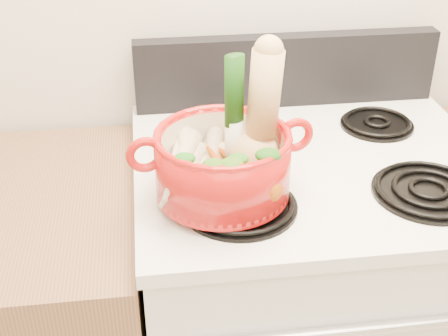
{
  "coord_description": "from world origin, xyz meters",
  "views": [
    {
      "loc": [
        -0.35,
        0.26,
        1.63
      ],
      "look_at": [
        -0.22,
        1.25,
        1.03
      ],
      "focal_mm": 50.0,
      "sensor_mm": 36.0,
      "label": 1
    }
  ],
  "objects": [
    {
      "name": "burner_front_left",
      "position": [
        -0.19,
        1.24,
        0.96
      ],
      "size": [
        0.22,
        0.22,
        0.02
      ],
      "primitive_type": "cylinder",
      "color": "black",
      "rests_on": "cooktop"
    },
    {
      "name": "dutch_oven",
      "position": [
        -0.22,
        1.27,
        1.03
      ],
      "size": [
        0.29,
        0.29,
        0.13
      ],
      "primitive_type": "cylinder",
      "rotation": [
        0.0,
        0.0,
        0.14
      ],
      "color": "#AF110F",
      "rests_on": "burner_front_left"
    },
    {
      "name": "oven_handle",
      "position": [
        0.0,
        1.06,
        0.78
      ],
      "size": [
        0.6,
        0.02,
        0.02
      ],
      "primitive_type": "cylinder",
      "rotation": [
        0.0,
        1.57,
        0.0
      ],
      "color": "silver",
      "rests_on": "stove_body"
    },
    {
      "name": "parsnip_0",
      "position": [
        -0.25,
        1.29,
        1.01
      ],
      "size": [
        0.11,
        0.21,
        0.06
      ],
      "primitive_type": "cone",
      "rotation": [
        1.66,
        0.0,
        -0.33
      ],
      "color": "beige",
      "rests_on": "dutch_oven"
    },
    {
      "name": "stove_body",
      "position": [
        0.0,
        1.4,
        0.46
      ],
      "size": [
        0.76,
        0.65,
        0.92
      ],
      "primitive_type": "cube",
      "color": "silver",
      "rests_on": "floor"
    },
    {
      "name": "burner_back_left",
      "position": [
        -0.19,
        1.54,
        0.96
      ],
      "size": [
        0.17,
        0.17,
        0.02
      ],
      "primitive_type": "cylinder",
      "color": "black",
      "rests_on": "cooktop"
    },
    {
      "name": "pot_handle_right",
      "position": [
        -0.07,
        1.29,
        1.07
      ],
      "size": [
        0.07,
        0.03,
        0.07
      ],
      "primitive_type": "torus",
      "rotation": [
        1.57,
        0.0,
        0.14
      ],
      "color": "#AF110F",
      "rests_on": "dutch_oven"
    },
    {
      "name": "parsnip_2",
      "position": [
        -0.24,
        1.3,
        1.03
      ],
      "size": [
        0.07,
        0.18,
        0.05
      ],
      "primitive_type": "cone",
      "rotation": [
        1.66,
        0.0,
        -0.2
      ],
      "color": "beige",
      "rests_on": "dutch_oven"
    },
    {
      "name": "parsnip_4",
      "position": [
        -0.3,
        1.31,
        1.04
      ],
      "size": [
        0.09,
        0.19,
        0.05
      ],
      "primitive_type": "cone",
      "rotation": [
        1.66,
        0.0,
        -0.3
      ],
      "color": "#EFE1C2",
      "rests_on": "dutch_oven"
    },
    {
      "name": "carrot_1",
      "position": [
        -0.24,
        1.23,
        1.02
      ],
      "size": [
        0.04,
        0.15,
        0.04
      ],
      "primitive_type": "cone",
      "rotation": [
        1.66,
        0.0,
        -0.09
      ],
      "color": "red",
      "rests_on": "dutch_oven"
    },
    {
      "name": "control_backsplash",
      "position": [
        0.0,
        1.7,
        1.04
      ],
      "size": [
        0.76,
        0.05,
        0.18
      ],
      "primitive_type": "cube",
      "color": "black",
      "rests_on": "cooktop"
    },
    {
      "name": "parsnip_3",
      "position": [
        -0.3,
        1.27,
        1.04
      ],
      "size": [
        0.11,
        0.2,
        0.06
      ],
      "primitive_type": "cone",
      "rotation": [
        1.66,
        0.0,
        -0.36
      ],
      "color": "beige",
      "rests_on": "dutch_oven"
    },
    {
      "name": "ginger",
      "position": [
        -0.22,
        1.34,
        1.02
      ],
      "size": [
        0.09,
        0.07,
        0.04
      ],
      "primitive_type": "ellipsoid",
      "rotation": [
        0.0,
        0.0,
        -0.08
      ],
      "color": "tan",
      "rests_on": "dutch_oven"
    },
    {
      "name": "squash",
      "position": [
        -0.13,
        1.29,
        1.12
      ],
      "size": [
        0.13,
        0.12,
        0.26
      ],
      "primitive_type": null,
      "rotation": [
        0.0,
        0.05,
        -0.14
      ],
      "color": "#E4B074",
      "rests_on": "dutch_oven"
    },
    {
      "name": "burner_front_right",
      "position": [
        0.19,
        1.24,
        0.96
      ],
      "size": [
        0.22,
        0.22,
        0.02
      ],
      "primitive_type": "cylinder",
      "color": "black",
      "rests_on": "cooktop"
    },
    {
      "name": "pot_handle_left",
      "position": [
        -0.36,
        1.25,
        1.07
      ],
      "size": [
        0.07,
        0.03,
        0.07
      ],
      "primitive_type": "torus",
      "rotation": [
        1.57,
        0.0,
        0.14
      ],
      "color": "#AF110F",
      "rests_on": "dutch_oven"
    },
    {
      "name": "parsnip_5",
      "position": [
        -0.29,
        1.31,
        1.05
      ],
      "size": [
        0.06,
        0.22,
        0.06
      ],
      "primitive_type": "cone",
      "rotation": [
        1.66,
        0.0,
        -0.07
      ],
      "color": "beige",
      "rests_on": "dutch_oven"
    },
    {
      "name": "carrot_0",
      "position": [
        -0.23,
        1.23,
        1.01
      ],
      "size": [
        0.05,
        0.17,
        0.05
      ],
      "primitive_type": "cone",
      "rotation": [
        1.66,
        0.0,
        0.11
      ],
      "color": "#BD3D09",
      "rests_on": "dutch_oven"
    },
    {
      "name": "leek",
      "position": [
        -0.19,
        1.3,
        1.12
      ],
      "size": [
        0.05,
        0.05,
        0.25
      ],
      "primitive_type": "cylinder",
      "rotation": [
        -0.0,
        0.0,
        0.4
      ],
      "color": "silver",
      "rests_on": "dutch_oven"
    },
    {
      "name": "cooktop",
      "position": [
        0.0,
        1.4,
        0.93
      ],
      "size": [
        0.78,
        0.67,
        0.03
      ],
      "primitive_type": "cube",
      "color": "silver",
      "rests_on": "stove_body"
    },
    {
      "name": "burner_back_right",
      "position": [
        0.19,
        1.54,
        0.96
      ],
      "size": [
        0.17,
        0.17,
        0.02
      ],
      "primitive_type": "cylinder",
      "color": "black",
      "rests_on": "cooktop"
    },
    {
      "name": "carrot_2",
      "position": [
        -0.18,
        1.25,
        1.02
      ],
      "size": [
        0.12,
        0.19,
        0.05
      ],
      "primitive_type": "cone",
      "rotation": [
        1.66,
        0.0,
        0.48
      ],
      "color": "#B85409",
      "rests_on": "dutch_oven"
    },
    {
      "name": "carrot_3",
      "position": [
        -0.25,
        1.23,
        1.03
      ],
      "size": [
        0.12,
        0.1,
        0.04
      ],
      "primitive_type": "cone",
      "rotation": [
        1.66,
        0.0,
        -0.92
      ],
      "color": "#D3510A",
      "rests_on": "dutch_oven"
    },
    {
      "name": "parsnip_1",
      "position": [
        -0.3,
        1.26,
        1.02
      ],
      "size": [
        0.12,
        0.18,
        0.05
      ],
      "primitive_type": "cone",
      "rotation": [
        1.66,
        0.0,
        -0.53
      ],
      "color": "beige",
      "rests_on": "dutch_oven"
    },
    {
      "name": "carrot_4",
      "position": [
        -0.22,
        1.25,
        1.04
      ],
      "size": [
        0.07,
        0.15,
        0.04
      ],
      "primitive_type": "cone",
      "rotation": [
        1.66,
        0.0,
        0.27
      ],
      "color": "#C05909",
      "rests_on": "dutch_oven"
    }
  ]
}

